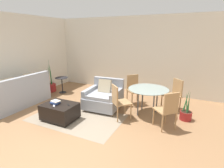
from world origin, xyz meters
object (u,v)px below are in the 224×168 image
Objects in this scene: tv_remote_secondary at (54,106)px; dining_chair_far_left at (134,87)px; book_stack at (55,102)px; side_table at (62,82)px; ottoman at (60,111)px; potted_plant at (50,86)px; dining_table at (148,92)px; tv_remote_primary at (68,105)px; dining_chair_near_right at (168,108)px; armchair at (104,97)px; potted_plant_small at (186,114)px; dining_chair_far_right at (174,93)px; couch at (19,95)px; dining_chair_near_left at (118,100)px.

tv_remote_secondary is 2.44m from dining_chair_far_left.
book_stack is 2.19m from side_table.
ottoman is 2.56m from potted_plant.
tv_remote_secondary is at bearing -143.83° from dining_table.
dining_chair_near_right is (2.28, 0.63, 0.09)m from tv_remote_primary.
armchair is 2.26m from potted_plant_small.
book_stack is 1.74× the size of tv_remote_secondary.
potted_plant reaches higher than armchair.
book_stack is at bearing -126.66° from dining_chair_far_left.
dining_chair_far_right is at bearing 2.31° from side_table.
couch is at bearing -82.41° from potted_plant.
potted_plant_small is (2.89, 1.37, -0.06)m from ottoman.
potted_plant reaches higher than dining_table.
dining_chair_near_right reaches higher than armchair.
couch is at bearing 172.97° from book_stack.
armchair is 1.32m from ottoman.
couch is at bearing 169.25° from tv_remote_secondary.
dining_chair_near_right and dining_chair_far_left have the same top height.
potted_plant is at bearing 143.81° from tv_remote_primary.
couch is at bearing -163.26° from dining_table.
dining_chair_far_right reaches higher than ottoman.
ottoman is at bearing 12.89° from book_stack.
ottoman is 0.25m from tv_remote_secondary.
couch is 1.50m from potted_plant.
tv_remote_secondary is at bearing -162.00° from dining_chair_near_right.
ottoman is 3.58× the size of book_stack.
dining_chair_near_right reaches higher than potted_plant_small.
tv_remote_primary is 2.97m from potted_plant_small.
dining_chair_far_right is at bearing 45.00° from dining_chair_near_left.
armchair is 7.81× the size of tv_remote_primary.
book_stack is at bearing -143.93° from dining_chair_far_right.
ottoman is at bearing -143.17° from dining_chair_far_right.
dining_chair_near_left is (3.07, 0.50, 0.19)m from couch.
armchair reaches higher than ottoman.
armchair is (2.41, 0.97, -0.00)m from couch.
dining_table is at bearing 36.17° from tv_remote_secondary.
ottoman is 3.20m from potted_plant_small.
dining_chair_near_right is 1.00× the size of dining_chair_far_right.
potted_plant_small is (2.93, 1.52, -0.26)m from tv_remote_secondary.
ottoman is 0.92× the size of dining_chair_near_left.
book_stack is 0.26× the size of dining_chair_near_left.
couch reaches higher than tv_remote_secondary.
side_table is 2.93m from dining_chair_near_left.
dining_chair_far_left is at bearing 90.00° from dining_chair_near_left.
dining_chair_far_left is (3.07, 1.70, 0.19)m from couch.
book_stack is at bearing 117.54° from tv_remote_secondary.
couch is 4.60m from dining_chair_far_right.
potted_plant reaches higher than dining_chair_near_left.
dining_chair_far_right is 0.73m from potted_plant_small.
dining_chair_far_right is (1.20, -0.00, 0.00)m from dining_chair_far_left.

